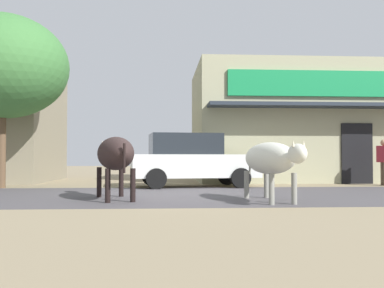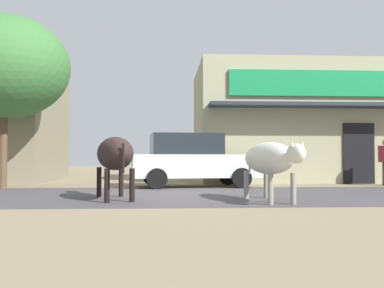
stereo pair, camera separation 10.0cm
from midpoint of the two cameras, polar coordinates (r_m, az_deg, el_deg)
name	(u,v)px [view 1 (the left image)]	position (r m, az deg, el deg)	size (l,w,h in m)	color
ground	(163,195)	(10.97, -3.94, -6.45)	(80.00, 80.00, 0.00)	gray
asphalt_road	(163,195)	(10.97, -3.94, -6.44)	(72.00, 5.65, 0.00)	#4B474B
storefront_right_club	(304,125)	(18.92, 13.77, 2.34)	(8.78, 6.19, 4.45)	tan
roadside_tree	(3,67)	(15.00, -22.82, 8.92)	(3.90, 3.90, 5.21)	brown
parked_hatchback_car	(191,160)	(14.07, -0.28, -1.99)	(4.03, 2.15, 1.64)	silver
cow_near_brown	(115,154)	(10.03, -9.95, -1.27)	(1.24, 2.69, 1.35)	#2F2220
cow_far_dark	(270,159)	(9.51, 9.45, -1.84)	(0.99, 2.82, 1.22)	silver
pedestrian_by_shop	(384,159)	(16.00, 22.77, -1.72)	(0.46, 0.61, 1.50)	brown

